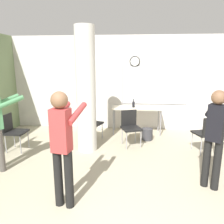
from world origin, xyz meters
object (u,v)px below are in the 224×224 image
(chair_mid_room, at_px, (207,132))
(person_playing_front, at_px, (63,141))
(chair_table_front, at_px, (130,125))
(bottle_on_table, at_px, (133,104))
(chair_table_left, at_px, (92,122))
(folding_table, at_px, (137,110))
(chair_by_left_wall, at_px, (13,130))
(person_playing_side, at_px, (215,132))

(chair_mid_room, distance_m, person_playing_front, 3.38)
(person_playing_front, bearing_deg, chair_table_front, 69.09)
(person_playing_front, bearing_deg, bottle_on_table, 73.47)
(bottle_on_table, xyz_separation_m, chair_table_left, (-1.09, -0.73, -0.35))
(folding_table, bearing_deg, chair_table_front, -100.34)
(chair_table_front, xyz_separation_m, person_playing_front, (-0.93, -2.43, 0.47))
(chair_mid_room, bearing_deg, person_playing_front, -141.79)
(bottle_on_table, distance_m, chair_by_left_wall, 3.20)
(folding_table, relative_size, person_playing_front, 0.86)
(folding_table, distance_m, bottle_on_table, 0.19)
(person_playing_side, xyz_separation_m, person_playing_front, (-2.27, -0.66, 0.03))
(person_playing_side, distance_m, person_playing_front, 2.36)
(chair_by_left_wall, height_order, chair_table_left, same)
(person_playing_front, bearing_deg, chair_mid_room, 38.21)
(folding_table, xyz_separation_m, bottle_on_table, (-0.10, -0.01, 0.16))
(chair_by_left_wall, relative_size, person_playing_front, 0.52)
(chair_mid_room, height_order, chair_table_left, same)
(bottle_on_table, bearing_deg, chair_table_left, -146.09)
(person_playing_side, height_order, person_playing_front, person_playing_front)
(bottle_on_table, bearing_deg, folding_table, 5.24)
(folding_table, xyz_separation_m, chair_mid_room, (1.53, -1.32, -0.19))
(bottle_on_table, bearing_deg, person_playing_front, -106.53)
(person_playing_side, bearing_deg, person_playing_front, -163.72)
(chair_table_front, xyz_separation_m, chair_by_left_wall, (-2.71, -0.58, 0.00))
(chair_table_front, bearing_deg, folding_table, 79.66)
(chair_table_front, bearing_deg, chair_by_left_wall, -167.99)
(chair_mid_room, relative_size, chair_table_front, 1.00)
(chair_table_front, relative_size, chair_by_left_wall, 1.00)
(bottle_on_table, relative_size, chair_by_left_wall, 0.28)
(person_playing_front, bearing_deg, person_playing_side, 16.28)
(chair_mid_room, distance_m, chair_table_left, 2.78)
(folding_table, relative_size, chair_by_left_wall, 1.65)
(bottle_on_table, relative_size, person_playing_front, 0.14)
(chair_mid_room, xyz_separation_m, chair_table_front, (-1.70, 0.36, 0.00))
(chair_by_left_wall, bearing_deg, chair_table_front, 12.01)
(folding_table, xyz_separation_m, person_playing_front, (-1.10, -3.39, 0.28))
(bottle_on_table, distance_m, chair_table_left, 1.36)
(person_playing_side, bearing_deg, bottle_on_table, 114.86)
(folding_table, bearing_deg, chair_by_left_wall, -151.91)
(bottle_on_table, distance_m, chair_mid_room, 2.12)
(folding_table, distance_m, chair_mid_room, 2.03)
(chair_mid_room, bearing_deg, chair_by_left_wall, -177.20)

